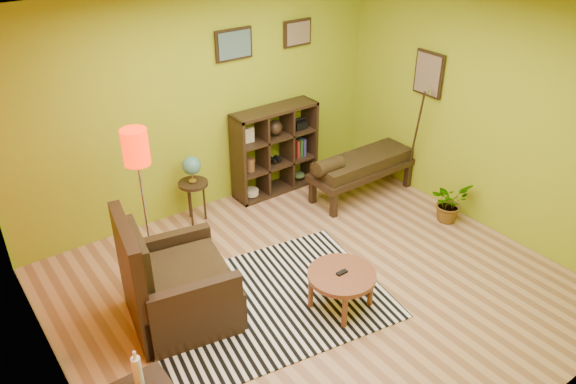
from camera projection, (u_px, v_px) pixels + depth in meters
ground at (316, 290)px, 5.92m from camera, size 5.00×5.00×0.00m
room_shell at (311, 135)px, 4.99m from camera, size 5.04×4.54×2.82m
zebra_rug at (264, 303)px, 5.74m from camera, size 2.69×2.09×0.01m
coffee_table at (342, 278)px, 5.52m from camera, size 0.68×0.68×0.44m
armchair at (174, 289)px, 5.38m from camera, size 1.13×1.13×1.19m
floor_lamp at (138, 162)px, 5.37m from camera, size 0.26×0.26×1.76m
globe_table at (192, 173)px, 6.78m from camera, size 0.37×0.37×0.89m
cube_shelf at (276, 150)px, 7.52m from camera, size 1.20×0.35×1.20m
bench at (360, 165)px, 7.45m from camera, size 1.55×0.55×0.71m
potted_plant at (449, 206)px, 7.02m from camera, size 0.48×0.53×0.40m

